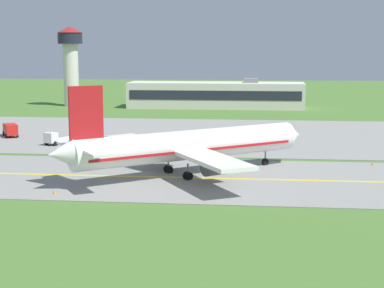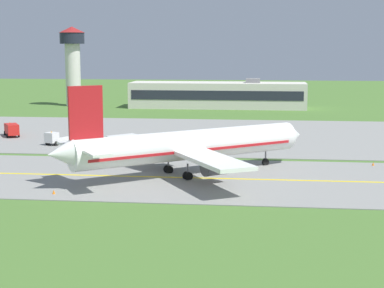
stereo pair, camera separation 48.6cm
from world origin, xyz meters
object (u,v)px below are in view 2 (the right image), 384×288
at_px(control_tower, 73,58).
at_px(service_truck_fuel, 12,129).
at_px(airplane_lead, 187,146).
at_px(service_truck_baggage, 57,138).

bearing_deg(control_tower, service_truck_fuel, -83.47).
xyz_separation_m(airplane_lead, control_tower, (-45.93, 97.25, 10.05)).
distance_m(service_truck_fuel, control_tower, 66.01).
height_order(airplane_lead, service_truck_fuel, airplane_lead).
height_order(service_truck_baggage, service_truck_fuel, service_truck_fuel).
xyz_separation_m(service_truck_baggage, control_tower, (-19.43, 73.26, 13.00)).
bearing_deg(control_tower, service_truck_baggage, -75.15).
xyz_separation_m(airplane_lead, service_truck_fuel, (-38.56, 32.89, -2.60)).
height_order(service_truck_baggage, control_tower, control_tower).
height_order(airplane_lead, service_truck_baggage, airplane_lead).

